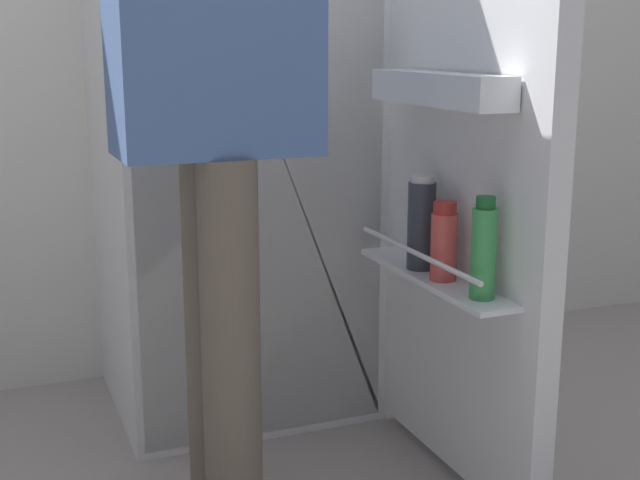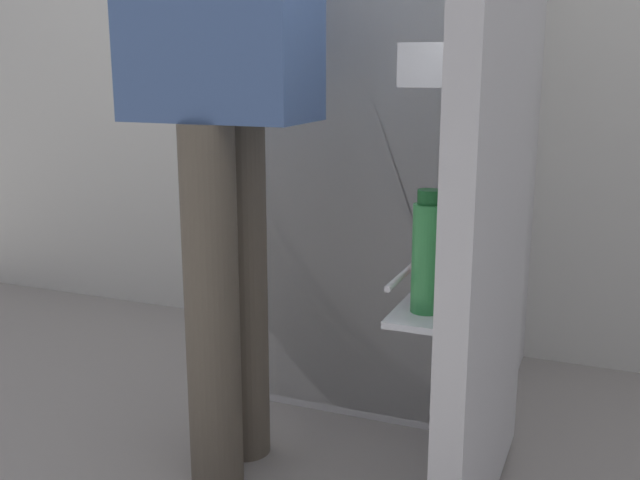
# 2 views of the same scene
# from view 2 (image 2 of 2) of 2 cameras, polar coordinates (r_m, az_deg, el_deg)

# --- Properties ---
(ground_plane) EXTENTS (5.66, 5.66, 0.00)m
(ground_plane) POSITION_cam_2_polar(r_m,az_deg,el_deg) (1.88, 0.62, -16.49)
(ground_plane) COLOR gray
(refrigerator) EXTENTS (0.74, 1.28, 1.77)m
(refrigerator) POSITION_cam_2_polar(r_m,az_deg,el_deg) (2.09, 6.63, 11.91)
(refrigerator) COLOR white
(refrigerator) RESTS_ON ground_plane
(person) EXTENTS (0.51, 0.70, 1.63)m
(person) POSITION_cam_2_polar(r_m,az_deg,el_deg) (1.63, -7.24, 14.46)
(person) COLOR #665B4C
(person) RESTS_ON ground_plane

